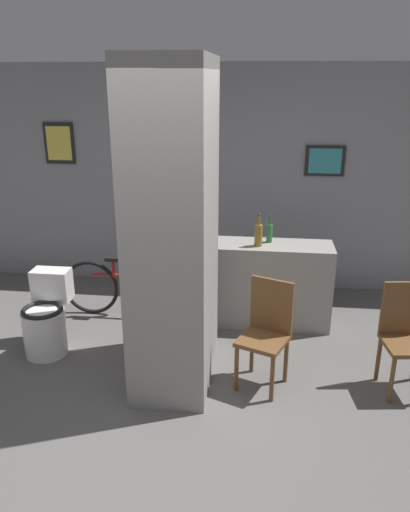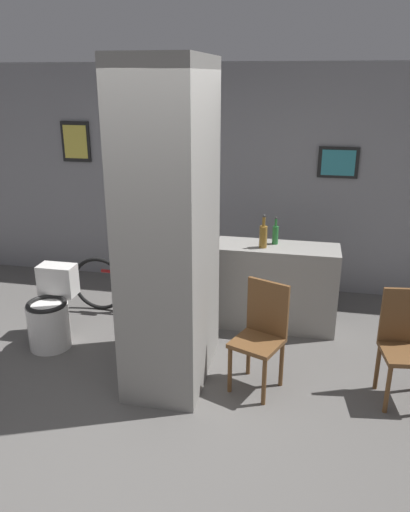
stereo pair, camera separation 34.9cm
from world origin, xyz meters
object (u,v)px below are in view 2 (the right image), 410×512
at_px(chair_near_pillar, 261,332).
at_px(toilet, 51,314).
at_px(bicycle, 145,286).
at_px(chair_by_doorway, 405,342).
at_px(bottle_tall, 263,235).

bearing_deg(chair_near_pillar, toilet, -165.72).
bearing_deg(chair_near_pillar, bicycle, 163.43).
xyz_separation_m(chair_near_pillar, bicycle, (-1.34, 1.08, -0.17)).
height_order(toilet, chair_by_doorway, chair_by_doorway).
distance_m(chair_near_pillar, bottle_tall, 1.15).
height_order(bicycle, bottle_tall, bottle_tall).
relative_size(toilet, chair_near_pillar, 0.81).
xyz_separation_m(chair_by_doorway, bottle_tall, (-1.22, 0.97, 0.50)).
height_order(toilet, chair_near_pillar, chair_near_pillar).
relative_size(chair_by_doorway, bicycle, 0.54).
bearing_deg(bicycle, chair_near_pillar, -38.81).
height_order(chair_by_doorway, bicycle, chair_by_doorway).
bearing_deg(bicycle, chair_by_doorway, -22.41).
xyz_separation_m(bicycle, bottle_tall, (1.24, -0.05, 0.67)).
distance_m(toilet, chair_near_pillar, 2.05).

